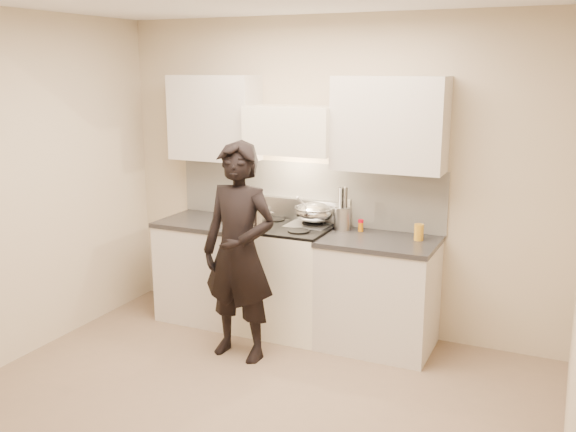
% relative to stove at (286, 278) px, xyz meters
% --- Properties ---
extents(ground_plane, '(4.00, 4.00, 0.00)m').
position_rel_stove_xyz_m(ground_plane, '(0.30, -1.42, -0.47)').
color(ground_plane, '#7F6750').
extents(room_shell, '(4.04, 3.54, 2.70)m').
position_rel_stove_xyz_m(room_shell, '(0.24, -1.05, 1.12)').
color(room_shell, '#C3B196').
rests_on(room_shell, ground).
extents(stove, '(0.76, 0.65, 0.96)m').
position_rel_stove_xyz_m(stove, '(0.00, 0.00, 0.00)').
color(stove, white).
rests_on(stove, ground).
extents(counter_right, '(0.92, 0.67, 0.92)m').
position_rel_stove_xyz_m(counter_right, '(0.83, 0.00, -0.01)').
color(counter_right, beige).
rests_on(counter_right, ground).
extents(counter_left, '(0.82, 0.67, 0.92)m').
position_rel_stove_xyz_m(counter_left, '(-0.78, 0.00, -0.01)').
color(counter_left, beige).
rests_on(counter_left, ground).
extents(wok, '(0.34, 0.42, 0.27)m').
position_rel_stove_xyz_m(wok, '(0.20, 0.14, 0.58)').
color(wok, silver).
rests_on(wok, stove).
extents(stock_pot, '(0.32, 0.26, 0.15)m').
position_rel_stove_xyz_m(stock_pot, '(-0.20, -0.14, 0.56)').
color(stock_pot, silver).
rests_on(stock_pot, stove).
extents(utensil_crock, '(0.14, 0.14, 0.37)m').
position_rel_stove_xyz_m(utensil_crock, '(0.45, 0.16, 0.56)').
color(utensil_crock, '#B1B1B1').
rests_on(utensil_crock, counter_right).
extents(spice_jar, '(0.05, 0.05, 0.10)m').
position_rel_stove_xyz_m(spice_jar, '(0.61, 0.18, 0.50)').
color(spice_jar, orange).
rests_on(spice_jar, counter_right).
extents(oil_glass, '(0.08, 0.08, 0.13)m').
position_rel_stove_xyz_m(oil_glass, '(1.12, 0.09, 0.51)').
color(oil_glass, '#C88B1F').
rests_on(oil_glass, counter_right).
extents(person, '(0.65, 0.45, 1.73)m').
position_rel_stove_xyz_m(person, '(-0.11, -0.63, 0.39)').
color(person, black).
rests_on(person, ground).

